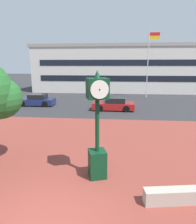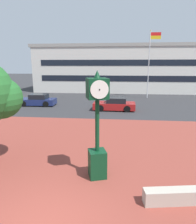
# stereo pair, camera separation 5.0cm
# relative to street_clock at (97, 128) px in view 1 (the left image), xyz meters

# --- Properties ---
(plaza_brick_paving) EXTENTS (44.00, 15.94, 0.01)m
(plaza_brick_paving) POSITION_rel_street_clock_xyz_m (-1.20, 1.06, -2.06)
(plaza_brick_paving) COLOR brown
(plaza_brick_paving) RESTS_ON ground
(planter_wall) EXTENTS (3.22, 0.91, 0.50)m
(planter_wall) POSITION_rel_street_clock_xyz_m (3.26, -1.28, -1.82)
(planter_wall) COLOR #ADA393
(planter_wall) RESTS_ON ground
(street_clock) EXTENTS (0.95, 0.97, 4.25)m
(street_clock) POSITION_rel_street_clock_xyz_m (0.00, 0.00, 0.00)
(street_clock) COLOR #0C381E
(street_clock) RESTS_ON ground
(car_street_near) EXTENTS (4.06, 2.01, 1.28)m
(car_street_near) POSITION_rel_street_clock_xyz_m (-8.24, 14.24, -1.50)
(car_street_near) COLOR navy
(car_street_near) RESTS_ON ground
(car_street_far) EXTENTS (4.17, 1.99, 1.28)m
(car_street_far) POSITION_rel_street_clock_xyz_m (0.40, 12.70, -1.50)
(car_street_far) COLOR maroon
(car_street_far) RESTS_ON ground
(flagpole_primary) EXTENTS (1.42, 0.14, 8.81)m
(flagpole_primary) POSITION_rel_street_clock_xyz_m (4.78, 20.92, 2.99)
(flagpole_primary) COLOR silver
(flagpole_primary) RESTS_ON ground
(civic_building) EXTENTS (32.27, 11.57, 7.67)m
(civic_building) POSITION_rel_street_clock_xyz_m (2.60, 30.38, 1.77)
(civic_building) COLOR beige
(civic_building) RESTS_ON ground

